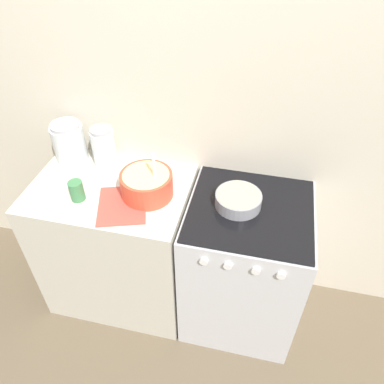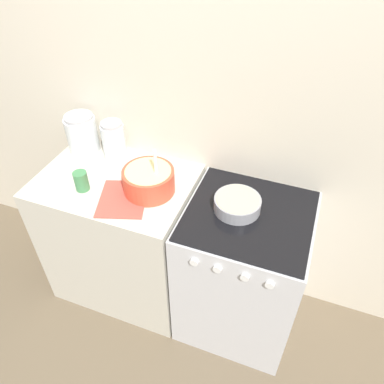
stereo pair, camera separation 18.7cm
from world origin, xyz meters
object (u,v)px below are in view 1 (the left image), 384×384
at_px(baking_pan, 238,200).
at_px(storage_jar_left, 70,144).
at_px(mixing_bowl, 147,183).
at_px(storage_jar_middle, 104,149).
at_px(stove, 243,266).
at_px(tin_can, 77,191).

relative_size(baking_pan, storage_jar_left, 1.00).
bearing_deg(mixing_bowl, baking_pan, 2.74).
bearing_deg(storage_jar_middle, storage_jar_left, 180.00).
xyz_separation_m(stove, mixing_bowl, (-0.53, -0.01, 0.52)).
bearing_deg(storage_jar_left, mixing_bowl, -21.12).
height_order(stove, storage_jar_middle, storage_jar_middle).
height_order(mixing_bowl, storage_jar_middle, mixing_bowl).
bearing_deg(storage_jar_middle, mixing_bowl, -32.87).
xyz_separation_m(stove, storage_jar_middle, (-0.85, 0.19, 0.55)).
relative_size(storage_jar_left, tin_can, 2.14).
bearing_deg(storage_jar_middle, tin_can, -94.02).
distance_m(stove, tin_can, 1.01).
height_order(storage_jar_middle, tin_can, storage_jar_middle).
xyz_separation_m(baking_pan, tin_can, (-0.80, -0.14, 0.02)).
bearing_deg(stove, tin_can, -172.00).
xyz_separation_m(mixing_bowl, storage_jar_left, (-0.52, 0.20, 0.02)).
bearing_deg(storage_jar_left, tin_can, -59.23).
relative_size(baking_pan, tin_can, 2.15).
relative_size(stove, storage_jar_left, 3.92).
xyz_separation_m(storage_jar_left, tin_can, (0.19, -0.31, -0.04)).
bearing_deg(storage_jar_left, baking_pan, -10.27).
height_order(baking_pan, tin_can, tin_can).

